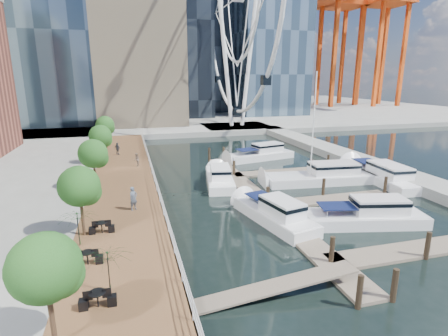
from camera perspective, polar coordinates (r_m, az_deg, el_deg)
name	(u,v)px	position (r m, az deg, el deg)	size (l,w,h in m)	color
ground	(271,255)	(22.94, 7.73, -13.90)	(520.00, 520.00, 0.00)	black
boardwalk	(124,189)	(35.04, -16.02, -3.25)	(6.00, 60.00, 1.00)	brown
seawall	(155,186)	(35.10, -11.13, -2.92)	(0.25, 60.00, 1.00)	#595954
land_far	(153,109)	(121.18, -11.59, 9.36)	(200.00, 114.00, 1.00)	gray
breakwater	(353,159)	(48.80, 20.37, 1.36)	(4.00, 60.00, 1.00)	gray
pier	(237,128)	(74.59, 2.10, 6.56)	(14.00, 12.00, 1.00)	gray
railing	(154,176)	(34.81, -11.37, -1.32)	(0.10, 60.00, 1.05)	white
floating_docks	(308,190)	(34.31, 13.56, -3.48)	(16.00, 34.00, 2.60)	#6D6051
port_cranes	(345,51)	(137.33, 19.13, 17.61)	(40.00, 52.00, 38.00)	#D84C14
street_trees	(93,154)	(33.28, -20.61, 2.20)	(2.60, 42.60, 4.60)	#3F2B1C
cafe_tables	(92,277)	(19.14, -20.73, -16.27)	(2.50, 13.70, 0.74)	black
yacht_foreground	(363,224)	(28.99, 21.70, -8.57)	(2.72, 10.14, 2.15)	silver
pedestrian_near	(133,198)	(27.64, -14.58, -4.84)	(0.67, 0.44, 1.84)	#4B5464
pedestrian_mid	(137,160)	(40.97, -14.09, 1.29)	(0.76, 0.59, 1.56)	#7F6858
pedestrian_far	(118,149)	(48.09, -16.99, 3.04)	(0.94, 0.39, 1.60)	#363A43
moored_yachts	(317,185)	(37.90, 14.91, -2.62)	(21.34, 37.83, 11.50)	silver
cafe_seating	(84,301)	(15.97, -21.90, -19.49)	(4.61, 16.10, 2.68)	#0D321B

